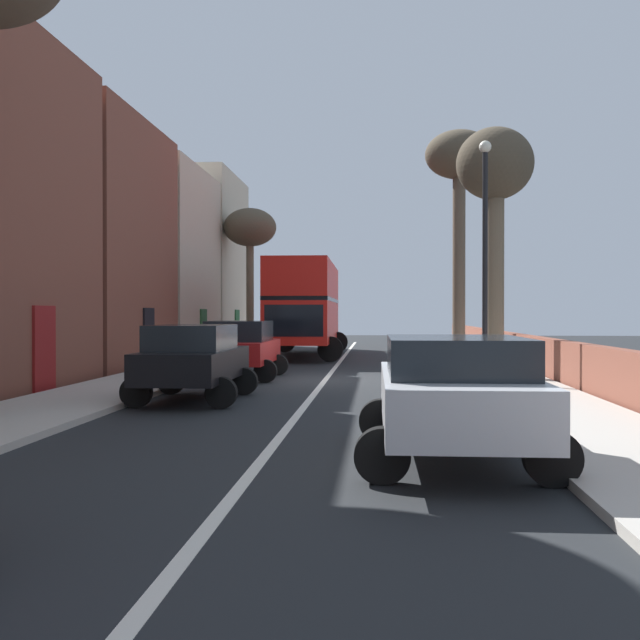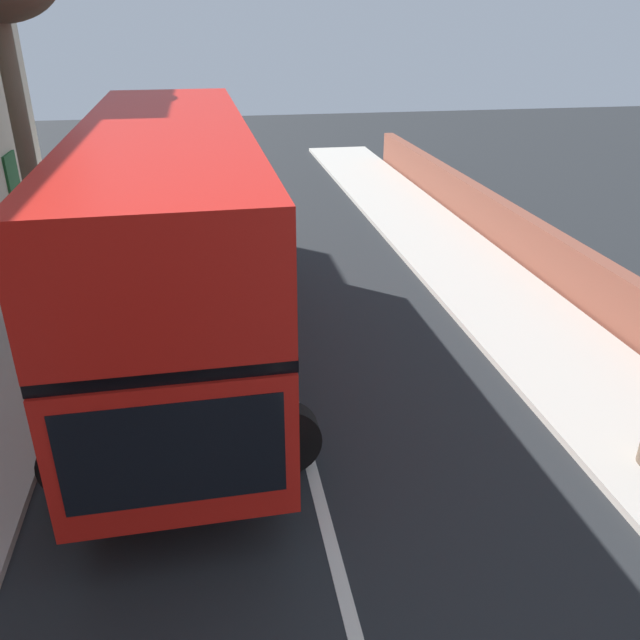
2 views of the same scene
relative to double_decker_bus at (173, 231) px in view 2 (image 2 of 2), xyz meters
The scene contains 1 object.
double_decker_bus is the anchor object (origin of this frame).
Camera 2 is at (-1.11, 0.79, 5.52)m, focal length 35.93 mm.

